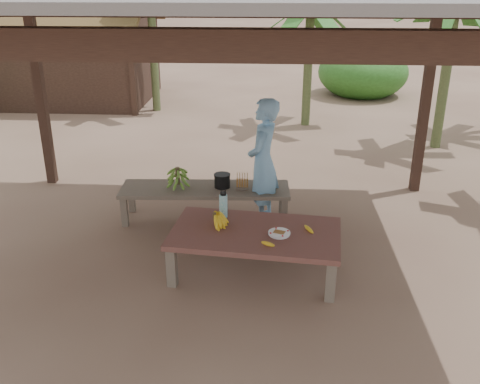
# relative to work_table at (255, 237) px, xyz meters

# --- Properties ---
(ground) EXTENTS (80.00, 80.00, 0.00)m
(ground) POSITION_rel_work_table_xyz_m (-0.47, 0.23, -0.43)
(ground) COLOR brown
(ground) RESTS_ON ground
(pavilion) EXTENTS (6.60, 5.60, 2.95)m
(pavilion) POSITION_rel_work_table_xyz_m (-0.48, 0.21, 2.34)
(pavilion) COLOR black
(pavilion) RESTS_ON ground
(work_table) EXTENTS (1.90, 1.19, 0.50)m
(work_table) POSITION_rel_work_table_xyz_m (0.00, 0.00, 0.00)
(work_table) COLOR brown
(work_table) RESTS_ON ground
(bench) EXTENTS (2.22, 0.70, 0.45)m
(bench) POSITION_rel_work_table_xyz_m (-0.70, 1.32, -0.04)
(bench) COLOR brown
(bench) RESTS_ON ground
(ripe_banana_bunch) EXTENTS (0.28, 0.24, 0.17)m
(ripe_banana_bunch) POSITION_rel_work_table_xyz_m (-0.45, 0.10, 0.15)
(ripe_banana_bunch) COLOR yellow
(ripe_banana_bunch) RESTS_ON work_table
(plate) EXTENTS (0.24, 0.24, 0.04)m
(plate) POSITION_rel_work_table_xyz_m (0.25, -0.07, 0.08)
(plate) COLOR white
(plate) RESTS_ON work_table
(loose_banana_front) EXTENTS (0.15, 0.10, 0.04)m
(loose_banana_front) POSITION_rel_work_table_xyz_m (0.14, -0.32, 0.09)
(loose_banana_front) COLOR yellow
(loose_banana_front) RESTS_ON work_table
(loose_banana_side) EXTENTS (0.11, 0.17, 0.04)m
(loose_banana_side) POSITION_rel_work_table_xyz_m (0.57, 0.04, 0.09)
(loose_banana_side) COLOR yellow
(loose_banana_side) RESTS_ON work_table
(water_flask) EXTENTS (0.09, 0.09, 0.34)m
(water_flask) POSITION_rel_work_table_xyz_m (-0.37, 0.34, 0.21)
(water_flask) COLOR #3AA6B6
(water_flask) RESTS_ON work_table
(green_banana_stalk) EXTENTS (0.27, 0.27, 0.29)m
(green_banana_stalk) POSITION_rel_work_table_xyz_m (-1.05, 1.30, 0.16)
(green_banana_stalk) COLOR #598C2D
(green_banana_stalk) RESTS_ON bench
(cooking_pot) EXTENTS (0.21, 0.21, 0.17)m
(cooking_pot) POSITION_rel_work_table_xyz_m (-0.48, 1.35, 0.10)
(cooking_pot) COLOR black
(cooking_pot) RESTS_ON bench
(skewer_rack) EXTENTS (0.18, 0.09, 0.24)m
(skewer_rack) POSITION_rel_work_table_xyz_m (-0.21, 1.29, 0.14)
(skewer_rack) COLOR #A57F47
(skewer_rack) RESTS_ON bench
(woman) EXTENTS (0.53, 0.68, 1.65)m
(woman) POSITION_rel_work_table_xyz_m (0.05, 1.31, 0.39)
(woman) COLOR #71A8D6
(woman) RESTS_ON ground
(hut) EXTENTS (4.40, 3.43, 2.85)m
(hut) POSITION_rel_work_table_xyz_m (-4.97, 8.23, 0.67)
(hut) COLOR black
(hut) RESTS_ON ground
(banana_plant_ne) EXTENTS (1.80, 1.80, 3.06)m
(banana_plant_ne) POSITION_rel_work_table_xyz_m (3.24, 4.71, 2.14)
(banana_plant_ne) COLOR #596638
(banana_plant_ne) RESTS_ON ground
(banana_plant_n) EXTENTS (1.80, 1.80, 2.76)m
(banana_plant_n) POSITION_rel_work_table_xyz_m (0.88, 6.14, 1.84)
(banana_plant_n) COLOR #596638
(banana_plant_n) RESTS_ON ground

